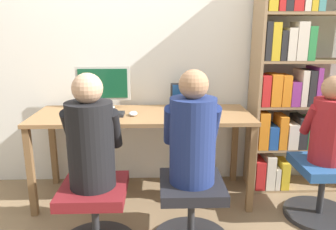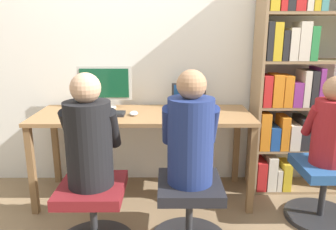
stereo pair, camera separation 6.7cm
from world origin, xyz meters
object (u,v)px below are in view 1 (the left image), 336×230
at_px(office_chair_right, 191,211).
at_px(person_near_shelf, 330,124).
at_px(office_chair_left, 95,215).
at_px(bookshelf, 293,86).
at_px(office_chair_side, 322,188).
at_px(laptop, 188,104).
at_px(person_at_laptop, 193,134).
at_px(person_at_monitor, 91,138).
at_px(keyboard, 100,114).
at_px(desktop_monitor, 103,87).

relative_size(office_chair_right, person_near_shelf, 0.82).
distance_m(office_chair_left, bookshelf, 1.92).
xyz_separation_m(office_chair_left, office_chair_right, (0.63, 0.04, 0.00)).
bearing_deg(office_chair_side, laptop, 152.17).
xyz_separation_m(office_chair_right, person_near_shelf, (1.03, 0.30, 0.51)).
bearing_deg(office_chair_side, office_chair_right, -164.19).
bearing_deg(person_at_laptop, office_chair_left, -176.10).
distance_m(person_at_monitor, office_chair_side, 1.78).
height_order(laptop, person_at_laptop, person_at_laptop).
distance_m(keyboard, bookshelf, 1.65).
bearing_deg(keyboard, office_chair_side, -10.52).
bearing_deg(laptop, office_chair_right, -93.29).
bearing_deg(bookshelf, laptop, 179.26).
xyz_separation_m(person_at_laptop, office_chair_side, (1.03, 0.29, -0.54)).
bearing_deg(laptop, office_chair_left, -128.55).
relative_size(laptop, keyboard, 0.79).
bearing_deg(keyboard, office_chair_right, -41.96).
distance_m(laptop, office_chair_side, 1.25).
xyz_separation_m(office_chair_left, person_at_laptop, (0.63, 0.04, 0.54)).
relative_size(person_at_laptop, bookshelf, 0.38).
bearing_deg(person_near_shelf, office_chair_right, -163.95).
bearing_deg(keyboard, person_near_shelf, -10.37).
bearing_deg(keyboard, desktop_monitor, 92.27).
distance_m(office_chair_left, person_at_monitor, 0.53).
distance_m(office_chair_right, bookshelf, 1.43).
height_order(office_chair_right, bookshelf, bookshelf).
relative_size(laptop, office_chair_side, 0.57).
height_order(office_chair_right, person_at_laptop, person_at_laptop).
relative_size(office_chair_left, bookshelf, 0.27).
bearing_deg(person_at_monitor, office_chair_side, 11.03).
xyz_separation_m(laptop, office_chair_left, (-0.68, -0.85, -0.55)).
xyz_separation_m(office_chair_left, office_chair_side, (1.67, 0.33, 0.00)).
bearing_deg(person_near_shelf, person_at_laptop, -164.24).
xyz_separation_m(desktop_monitor, office_chair_side, (1.72, -0.58, -0.69)).
height_order(office_chair_right, person_near_shelf, person_near_shelf).
bearing_deg(office_chair_left, bookshelf, 28.02).
bearing_deg(desktop_monitor, office_chair_right, -51.59).
height_order(office_chair_right, person_at_monitor, person_at_monitor).
xyz_separation_m(laptop, bookshelf, (0.90, -0.01, 0.16)).
relative_size(office_chair_right, bookshelf, 0.27).
xyz_separation_m(keyboard, bookshelf, (1.63, 0.19, 0.19)).
bearing_deg(person_near_shelf, desktop_monitor, 161.64).
relative_size(desktop_monitor, bookshelf, 0.24).
bearing_deg(bookshelf, office_chair_side, -80.25).
distance_m(desktop_monitor, office_chair_right, 1.31).
bearing_deg(office_chair_left, keyboard, 94.21).
bearing_deg(person_near_shelf, bookshelf, 99.84).
distance_m(office_chair_right, office_chair_side, 1.07).
bearing_deg(office_chair_side, bookshelf, 99.75).
distance_m(bookshelf, office_chair_side, 0.88).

